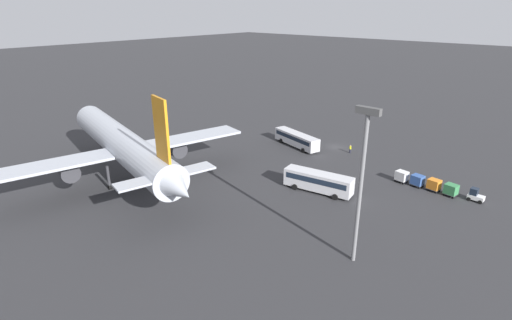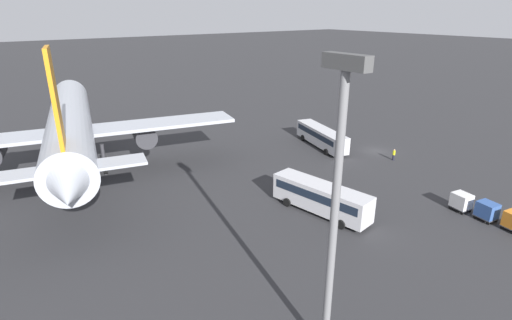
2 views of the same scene
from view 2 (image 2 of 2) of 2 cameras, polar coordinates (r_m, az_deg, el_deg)
The scene contains 8 objects.
ground_plane at distance 66.73m, azimuth 16.78°, elevation 1.21°, with size 600.00×600.00×0.00m, color #2D2D30.
airplane at distance 58.21m, azimuth -25.03°, elevation 4.47°, with size 50.39×43.31×18.38m.
shuttle_bus_near at distance 66.40m, azimuth 9.34°, elevation 3.44°, with size 12.77×5.73×3.09m.
shuttle_bus_far at distance 44.66m, azimuth 9.27°, elevation -5.12°, with size 11.96×4.60×3.38m.
worker_person at distance 63.28m, azimuth 19.09°, elevation 0.73°, with size 0.38×0.38×1.74m.
cargo_cart_blue at distance 49.51m, azimuth 30.12°, elevation -6.23°, with size 2.25×1.99×2.06m.
cargo_cart_white at distance 50.44m, azimuth 27.28°, elevation -5.22°, with size 2.25×1.99×2.06m.
light_pole at distance 22.93m, azimuth 11.39°, elevation -4.53°, with size 2.80×0.70×19.24m.
Camera 2 is at (-37.18, 51.16, 21.29)m, focal length 28.00 mm.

